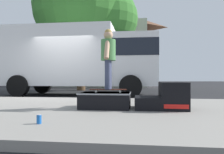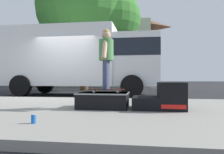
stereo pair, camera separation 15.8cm
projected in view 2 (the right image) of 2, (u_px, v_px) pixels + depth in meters
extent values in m
plane|color=black|center=(54.00, 99.00, 7.91)|extent=(140.00, 140.00, 0.00)
cube|color=gray|center=(1.00, 109.00, 4.94)|extent=(50.00, 5.00, 0.12)
cube|color=black|center=(104.00, 100.00, 4.64)|extent=(1.03, 0.80, 0.33)
cube|color=gray|center=(104.00, 93.00, 4.64)|extent=(1.05, 0.82, 0.03)
cube|color=black|center=(145.00, 103.00, 4.51)|extent=(0.52, 0.80, 0.25)
cube|color=black|center=(171.00, 96.00, 4.44)|extent=(0.52, 0.80, 0.55)
cube|color=red|center=(174.00, 107.00, 4.03)|extent=(0.46, 0.01, 0.08)
cube|color=#4C1E14|center=(106.00, 90.00, 4.64)|extent=(0.79, 0.24, 0.02)
cylinder|color=silver|center=(118.00, 91.00, 4.71)|extent=(0.05, 0.03, 0.05)
cylinder|color=silver|center=(118.00, 91.00, 4.53)|extent=(0.05, 0.03, 0.05)
cylinder|color=silver|center=(95.00, 91.00, 4.75)|extent=(0.05, 0.03, 0.05)
cylinder|color=silver|center=(94.00, 91.00, 4.57)|extent=(0.05, 0.03, 0.05)
cylinder|color=#3F4766|center=(107.00, 75.00, 4.72)|extent=(0.12, 0.12, 0.61)
cylinder|color=#3F4766|center=(106.00, 75.00, 4.57)|extent=(0.12, 0.12, 0.61)
cylinder|color=#4C8C4C|center=(106.00, 50.00, 4.65)|extent=(0.31, 0.31, 0.44)
cylinder|color=tan|center=(108.00, 52.00, 4.84)|extent=(0.10, 0.27, 0.42)
cylinder|color=tan|center=(105.00, 49.00, 4.45)|extent=(0.10, 0.27, 0.42)
sphere|color=tan|center=(106.00, 35.00, 4.65)|extent=(0.20, 0.20, 0.20)
sphere|color=tan|center=(106.00, 33.00, 4.65)|extent=(0.16, 0.16, 0.16)
cylinder|color=#1959B2|center=(34.00, 119.00, 3.01)|extent=(0.07, 0.07, 0.12)
cylinder|color=silver|center=(34.00, 114.00, 3.01)|extent=(0.06, 0.06, 0.00)
cube|color=white|center=(63.00, 57.00, 10.18)|extent=(5.00, 2.35, 2.60)
cube|color=white|center=(137.00, 61.00, 9.67)|extent=(1.90, 2.16, 2.20)
cube|color=black|center=(137.00, 50.00, 9.68)|extent=(1.92, 2.19, 0.70)
cylinder|color=black|center=(135.00, 85.00, 10.85)|extent=(0.90, 0.28, 0.90)
cylinder|color=black|center=(132.00, 86.00, 8.52)|extent=(0.90, 0.28, 0.90)
cylinder|color=black|center=(46.00, 84.00, 11.53)|extent=(0.90, 0.28, 0.90)
cylinder|color=black|center=(21.00, 86.00, 9.21)|extent=(0.90, 0.28, 0.90)
cylinder|color=brown|center=(84.00, 64.00, 14.36)|extent=(0.56, 0.56, 3.41)
sphere|color=#387A2D|center=(84.00, 8.00, 14.39)|extent=(6.20, 6.20, 6.20)
sphere|color=#387A2D|center=(110.00, 19.00, 14.14)|extent=(4.03, 4.03, 4.03)
cube|color=beige|center=(106.00, 58.00, 22.96)|extent=(9.00, 7.50, 6.00)
cube|color=#B2ADA3|center=(99.00, 72.00, 18.98)|extent=(9.00, 0.50, 2.80)
pyramid|color=brown|center=(106.00, 18.00, 23.00)|extent=(9.54, 7.95, 2.40)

